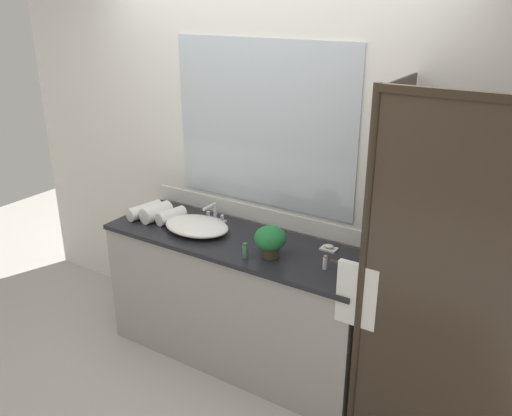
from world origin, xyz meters
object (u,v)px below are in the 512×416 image
object	(u,v)px
amenity_bottle_lotion	(325,263)
potted_plant	(270,240)
amenity_bottle_conditioner	(245,251)
rolled_towel_middle	(156,212)
rolled_towel_near_edge	(145,210)
rolled_towel_far_edge	(172,216)
sink_basin	(197,226)
soap_dish	(329,248)
faucet	(214,215)

from	to	relation	value
amenity_bottle_lotion	potted_plant	bearing A→B (deg)	-175.18
amenity_bottle_conditioner	rolled_towel_middle	bearing A→B (deg)	169.64
rolled_towel_near_edge	rolled_towel_far_edge	size ratio (longest dim) A/B	1.22
sink_basin	potted_plant	xyz separation A→B (m)	(0.60, -0.05, 0.07)
potted_plant	amenity_bottle_conditioner	world-z (taller)	potted_plant
amenity_bottle_conditioner	rolled_towel_near_edge	distance (m)	0.96
soap_dish	rolled_towel_far_edge	bearing A→B (deg)	-170.83
soap_dish	rolled_towel_middle	xyz separation A→B (m)	(-1.21, -0.21, 0.04)
soap_dish	amenity_bottle_conditioner	size ratio (longest dim) A/B	1.06
soap_dish	amenity_bottle_conditioner	bearing A→B (deg)	-136.12
rolled_towel_near_edge	sink_basin	bearing A→B (deg)	-0.65
soap_dish	faucet	bearing A→B (deg)	-178.61
sink_basin	amenity_bottle_lotion	size ratio (longest dim) A/B	5.50
rolled_towel_far_edge	rolled_towel_middle	bearing A→B (deg)	-164.05
sink_basin	potted_plant	distance (m)	0.60
sink_basin	amenity_bottle_lotion	bearing A→B (deg)	-1.32
potted_plant	amenity_bottle_conditioner	size ratio (longest dim) A/B	2.04
soap_dish	amenity_bottle_lotion	xyz separation A→B (m)	(0.08, -0.24, 0.03)
sink_basin	rolled_towel_near_edge	world-z (taller)	rolled_towel_near_edge
amenity_bottle_conditioner	rolled_towel_far_edge	bearing A→B (deg)	165.76
potted_plant	soap_dish	world-z (taller)	potted_plant
rolled_towel_middle	rolled_towel_far_edge	world-z (taller)	rolled_towel_middle
sink_basin	potted_plant	bearing A→B (deg)	-4.87
soap_dish	rolled_towel_far_edge	xyz separation A→B (m)	(-1.10, -0.18, 0.03)
rolled_towel_near_edge	amenity_bottle_lotion	bearing A→B (deg)	-1.09
potted_plant	rolled_towel_middle	world-z (taller)	potted_plant
amenity_bottle_conditioner	amenity_bottle_lotion	world-z (taller)	amenity_bottle_conditioner
sink_basin	rolled_towel_far_edge	size ratio (longest dim) A/B	2.18
sink_basin	amenity_bottle_conditioner	size ratio (longest dim) A/B	4.84
faucet	amenity_bottle_conditioner	xyz separation A→B (m)	(0.48, -0.34, -0.00)
faucet	soap_dish	distance (m)	0.86
amenity_bottle_conditioner	amenity_bottle_lotion	bearing A→B (deg)	15.39
amenity_bottle_conditioner	rolled_towel_near_edge	size ratio (longest dim) A/B	0.37
potted_plant	rolled_towel_middle	size ratio (longest dim) A/B	0.89
amenity_bottle_lotion	rolled_towel_far_edge	xyz separation A→B (m)	(-1.19, 0.06, 0.01)
sink_basin	soap_dish	size ratio (longest dim) A/B	4.56
faucet	potted_plant	world-z (taller)	potted_plant
soap_dish	amenity_bottle_lotion	size ratio (longest dim) A/B	1.21
sink_basin	rolled_towel_middle	distance (m)	0.36
rolled_towel_far_edge	rolled_towel_near_edge	bearing A→B (deg)	-172.14
rolled_towel_near_edge	amenity_bottle_conditioner	bearing A→B (deg)	-9.24
rolled_towel_near_edge	soap_dish	bearing A→B (deg)	8.95
faucet	amenity_bottle_conditioner	bearing A→B (deg)	-35.46
potted_plant	amenity_bottle_lotion	bearing A→B (deg)	4.82
faucet	rolled_towel_near_edge	distance (m)	0.50
sink_basin	rolled_towel_middle	size ratio (longest dim) A/B	2.11
sink_basin	rolled_towel_near_edge	xyz separation A→B (m)	(-0.47, 0.01, 0.01)
sink_basin	amenity_bottle_conditioner	distance (m)	0.50
soap_dish	sink_basin	bearing A→B (deg)	-165.99
amenity_bottle_lotion	sink_basin	bearing A→B (deg)	178.68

